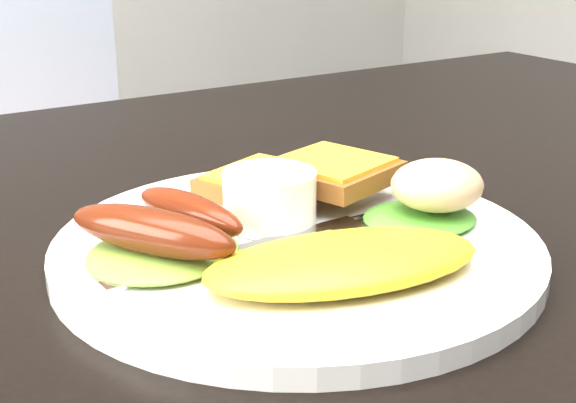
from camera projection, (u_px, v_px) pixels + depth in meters
name	position (u px, v px, depth m)	size (l,w,h in m)	color
dining_table	(338.00, 231.00, 0.57)	(1.20, 0.80, 0.04)	black
dining_chair	(51.00, 177.00, 1.59)	(0.44, 0.44, 0.05)	tan
plate	(297.00, 248.00, 0.47)	(0.29, 0.29, 0.01)	white
lettuce_left	(164.00, 252.00, 0.44)	(0.09, 0.08, 0.01)	olive
lettuce_right	(419.00, 218.00, 0.49)	(0.07, 0.06, 0.01)	#358728
omelette	(344.00, 262.00, 0.41)	(0.15, 0.07, 0.02)	yellow
sausage_a	(151.00, 231.00, 0.43)	(0.03, 0.10, 0.03)	#5A2115
sausage_b	(189.00, 211.00, 0.45)	(0.02, 0.09, 0.02)	#5E2312
ramekin	(270.00, 198.00, 0.48)	(0.06, 0.06, 0.03)	white
toast_a	(268.00, 185.00, 0.54)	(0.07, 0.07, 0.01)	brown
toast_b	(332.00, 172.00, 0.53)	(0.07, 0.07, 0.01)	brown
potato_salad	(437.00, 185.00, 0.49)	(0.06, 0.05, 0.03)	beige
fork	(223.00, 257.00, 0.44)	(0.14, 0.01, 0.00)	#ADAFB7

